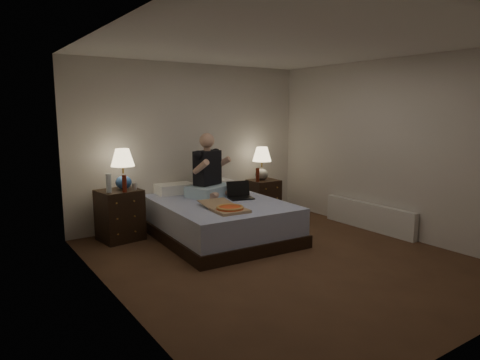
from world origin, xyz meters
TOP-DOWN VIEW (x-y plane):
  - floor at (0.00, 0.00)m, footprint 4.00×4.50m
  - ceiling at (0.00, 0.00)m, footprint 4.00×4.50m
  - wall_back at (0.00, 2.25)m, footprint 4.00×0.00m
  - wall_left at (-2.00, 0.00)m, footprint 0.00×4.50m
  - wall_right at (2.00, 0.00)m, footprint 0.00×4.50m
  - bed at (-0.15, 1.23)m, footprint 1.67×2.17m
  - nightstand_left at (-1.34, 1.88)m, footprint 0.60×0.55m
  - nightstand_right at (1.15, 1.88)m, footprint 0.48×0.44m
  - lamp_left at (-1.26, 1.91)m, footprint 0.40×0.40m
  - lamp_right at (1.14, 1.91)m, footprint 0.38×0.38m
  - water_bottle at (-1.50, 1.79)m, footprint 0.07×0.07m
  - soda_can at (-1.16, 1.75)m, footprint 0.07×0.07m
  - beer_bottle_left at (-1.32, 1.69)m, footprint 0.06×0.06m
  - beer_bottle_right at (0.96, 1.80)m, footprint 0.06×0.06m
  - person at (-0.07, 1.59)m, footprint 0.79×0.71m
  - laptop at (0.20, 1.16)m, footprint 0.40×0.35m
  - pizza_box at (-0.36, 0.60)m, footprint 0.46×0.79m
  - radiator at (1.93, 0.29)m, footprint 0.10×1.60m

SIDE VIEW (x-z plane):
  - floor at x=0.00m, z-range 0.00..0.00m
  - radiator at x=1.93m, z-range 0.00..0.40m
  - bed at x=-0.15m, z-range 0.00..0.52m
  - nightstand_right at x=1.15m, z-range 0.00..0.61m
  - nightstand_left at x=-1.34m, z-range 0.00..0.70m
  - pizza_box at x=-0.36m, z-range 0.52..0.60m
  - laptop at x=0.20m, z-range 0.52..0.76m
  - beer_bottle_right at x=0.96m, z-range 0.61..0.84m
  - soda_can at x=-1.16m, z-range 0.70..0.80m
  - beer_bottle_left at x=-1.32m, z-range 0.70..0.93m
  - water_bottle at x=-1.50m, z-range 0.70..0.95m
  - lamp_right at x=1.14m, z-range 0.61..1.17m
  - lamp_left at x=-1.26m, z-range 0.70..1.26m
  - person at x=-0.07m, z-range 0.52..1.45m
  - wall_back at x=0.00m, z-range 0.00..2.50m
  - wall_left at x=-2.00m, z-range 0.00..2.50m
  - wall_right at x=2.00m, z-range 0.00..2.50m
  - ceiling at x=0.00m, z-range 2.50..2.50m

